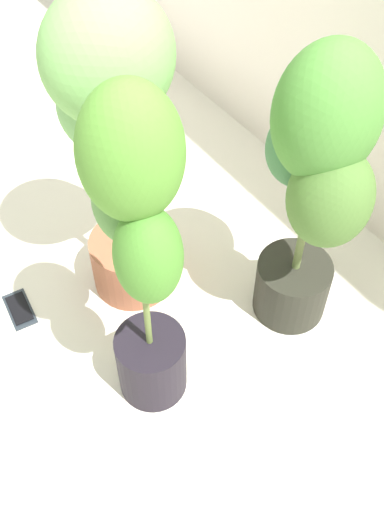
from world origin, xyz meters
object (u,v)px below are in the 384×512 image
at_px(potted_plant_center, 114,123).
at_px(potted_plant_front_right, 140,250).
at_px(cell_phone, 20,309).
at_px(potted_plant_back_right, 316,178).

bearing_deg(potted_plant_center, potted_plant_front_right, -23.24).
xyz_separation_m(potted_plant_center, cell_phone, (-0.08, -0.35, -0.60)).
bearing_deg(potted_plant_back_right, cell_phone, -124.86).
distance_m(potted_plant_back_right, potted_plant_front_right, 0.48).
height_order(potted_plant_back_right, cell_phone, potted_plant_back_right).
xyz_separation_m(potted_plant_back_right, potted_plant_front_right, (-0.03, -0.48, 0.04)).
height_order(potted_plant_front_right, potted_plant_center, potted_plant_front_right).
distance_m(potted_plant_back_right, potted_plant_center, 0.51).
relative_size(potted_plant_back_right, cell_phone, 5.92).
distance_m(potted_plant_front_right, cell_phone, 0.75).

